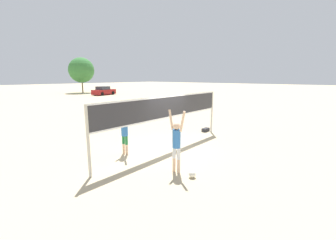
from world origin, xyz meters
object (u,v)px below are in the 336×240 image
object	(u,v)px
volleyball_net	(168,110)
player_spiker	(176,140)
gear_bag	(206,130)
player_blocker	(125,130)
parked_car_near	(104,91)
tree_left_cluster	(81,70)
volleyball	(192,174)

from	to	relation	value
volleyball_net	player_spiker	distance (m)	2.72
volleyball_net	gear_bag	size ratio (longest dim) A/B	15.08
player_blocker	parked_car_near	world-z (taller)	player_blocker
parked_car_near	volleyball_net	bearing A→B (deg)	-132.08
parked_car_near	gear_bag	bearing A→B (deg)	-125.99
volleyball_net	tree_left_cluster	size ratio (longest dim) A/B	1.13
player_spiker	player_blocker	size ratio (longest dim) A/B	1.09
volleyball_net	parked_car_near	xyz separation A→B (m)	(15.96, 28.75, -1.09)
parked_car_near	tree_left_cluster	size ratio (longest dim) A/B	0.67
volleyball	tree_left_cluster	bearing A→B (deg)	65.15
player_blocker	tree_left_cluster	bearing A→B (deg)	153.15
volleyball_net	tree_left_cluster	bearing A→B (deg)	65.96
gear_bag	tree_left_cluster	distance (m)	39.16
player_spiker	parked_car_near	distance (m)	35.45
player_blocker	tree_left_cluster	xyz separation A→B (m)	(18.37, 36.29, 3.51)
player_spiker	player_blocker	world-z (taller)	player_spiker
volleyball	parked_car_near	size ratio (longest dim) A/B	0.05
parked_car_near	tree_left_cluster	bearing A→B (deg)	72.72
volleyball_net	player_blocker	xyz separation A→B (m)	(-1.79, 0.87, -0.74)
gear_bag	player_blocker	bearing A→B (deg)	174.98
volleyball	parked_car_near	bearing A→B (deg)	60.42
volleyball_net	parked_car_near	world-z (taller)	volleyball_net
player_spiker	player_blocker	distance (m)	2.79
player_blocker	gear_bag	distance (m)	5.84
gear_bag	parked_car_near	distance (m)	30.83
player_spiker	parked_car_near	bearing A→B (deg)	-30.10
volleyball	player_spiker	bearing A→B (deg)	88.73
player_blocker	volleyball	size ratio (longest dim) A/B	8.55
volleyball_net	player_spiker	xyz separation A→B (m)	(-1.82, -1.92, -0.64)
player_blocker	gear_bag	bearing A→B (deg)	84.98
player_blocker	volleyball	world-z (taller)	player_blocker
volleyball	gear_bag	xyz separation A→B (m)	(5.78, 2.96, -0.01)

